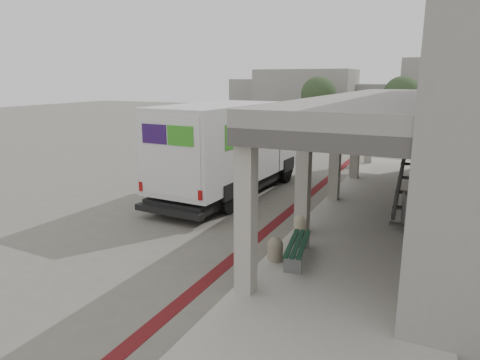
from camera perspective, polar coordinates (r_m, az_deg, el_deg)
The scene contains 11 objects.
ground at distance 13.32m, azimuth -1.19°, elevation -6.74°, with size 120.00×120.00×0.00m, color #615E53.
bike_lane_stripe at distance 14.69m, azimuth 5.83°, elevation -4.84°, with size 0.35×40.00×0.01m, color #571114.
sidewalk at distance 12.16m, azimuth 16.14°, elevation -8.99°, with size 4.40×28.00×0.12m, color #9E9A8E.
distant_backdrop at distance 47.85m, azimuth 15.46°, elevation 10.67°, with size 28.00×10.00×6.50m.
tree_left at distance 40.61m, azimuth 10.42°, elevation 11.20°, with size 3.20×3.20×4.80m.
tree_mid at distance 41.36m, azimuth 20.73°, elevation 10.61°, with size 3.20×3.20×4.80m.
fedex_truck at distance 17.01m, azimuth -1.29°, elevation 4.48°, with size 3.09×8.70×3.66m.
bench at distance 10.98m, azimuth 7.68°, elevation -8.86°, with size 0.74×1.99×0.46m.
bollard_near at distance 12.79m, azimuth 8.09°, elevation -5.75°, with size 0.40×0.40×0.60m.
bollard_far at distance 10.91m, azimuth 4.71°, elevation -9.10°, with size 0.40×0.40×0.60m.
utility_cabinet at distance 13.98m, azimuth 21.88°, elevation -3.87°, with size 0.49×0.66×1.10m, color slate.
Camera 1 is at (5.60, -11.18, 4.58)m, focal length 32.00 mm.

